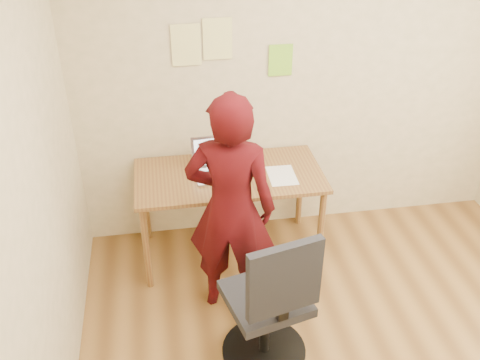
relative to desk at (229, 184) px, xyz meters
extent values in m
cube|color=beige|center=(0.63, 0.39, 0.70)|extent=(3.50, 0.04, 2.70)
cube|color=beige|center=(-1.14, -1.38, 0.70)|extent=(0.04, 3.50, 2.70)
cube|color=olive|center=(0.00, 0.00, 0.07)|extent=(1.40, 0.70, 0.03)
cylinder|color=olive|center=(-0.65, -0.30, -0.30)|extent=(0.05, 0.05, 0.71)
cylinder|color=olive|center=(0.65, -0.30, -0.30)|extent=(0.05, 0.05, 0.71)
cylinder|color=olive|center=(-0.65, 0.30, -0.30)|extent=(0.05, 0.05, 0.71)
cylinder|color=olive|center=(0.65, 0.30, -0.30)|extent=(0.05, 0.05, 0.71)
cube|color=silver|center=(-0.08, -0.02, 0.09)|extent=(0.36, 0.26, 0.02)
cube|color=black|center=(-0.08, -0.02, 0.10)|extent=(0.29, 0.15, 0.00)
cube|color=silver|center=(-0.09, 0.13, 0.22)|extent=(0.35, 0.09, 0.23)
cube|color=white|center=(-0.09, 0.13, 0.22)|extent=(0.30, 0.07, 0.19)
cube|color=white|center=(0.39, -0.08, 0.09)|extent=(0.21, 0.29, 0.00)
cube|color=black|center=(0.21, -0.20, 0.09)|extent=(0.08, 0.14, 0.01)
cube|color=#3F4C59|center=(0.21, -0.20, 0.10)|extent=(0.07, 0.11, 0.00)
cube|color=#EFE98F|center=(-0.25, 0.36, 0.97)|extent=(0.21, 0.00, 0.30)
cube|color=#EFE98F|center=(-0.02, 0.36, 1.00)|extent=(0.21, 0.00, 0.30)
cube|color=#8AD930|center=(0.45, 0.36, 0.82)|extent=(0.18, 0.00, 0.24)
cube|color=black|center=(0.07, -1.06, -0.17)|extent=(0.56, 0.56, 0.06)
cube|color=black|center=(0.12, -1.27, 0.17)|extent=(0.44, 0.16, 0.46)
cube|color=black|center=(0.12, -1.27, -0.07)|extent=(0.07, 0.06, 0.13)
cylinder|color=black|center=(0.07, -1.06, -0.42)|extent=(0.06, 0.06, 0.46)
cylinder|color=black|center=(0.07, -1.06, -0.64)|extent=(0.55, 0.55, 0.03)
imported|color=#3C080B|center=(-0.07, -0.55, 0.16)|extent=(0.68, 0.55, 1.63)
camera|label=1|loc=(-0.47, -3.38, 2.15)|focal=40.00mm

